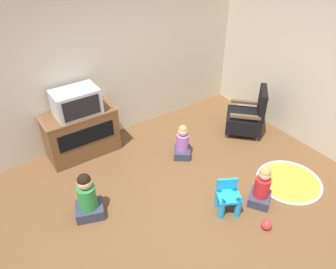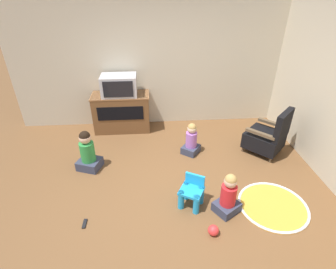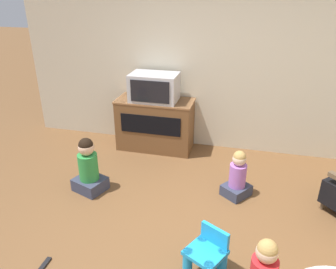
# 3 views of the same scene
# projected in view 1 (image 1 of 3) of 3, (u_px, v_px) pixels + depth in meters

# --- Properties ---
(ground_plane) EXTENTS (30.00, 30.00, 0.00)m
(ground_plane) POSITION_uv_depth(u_px,v_px,m) (196.00, 204.00, 4.61)
(ground_plane) COLOR brown
(wall_back) EXTENTS (5.58, 0.12, 2.70)m
(wall_back) POSITION_uv_depth(u_px,v_px,m) (102.00, 63.00, 5.31)
(wall_back) COLOR beige
(wall_back) RESTS_ON ground_plane
(tv_cabinet) EXTENTS (1.15, 0.52, 0.79)m
(tv_cabinet) POSITION_uv_depth(u_px,v_px,m) (81.00, 133.00, 5.33)
(tv_cabinet) COLOR brown
(tv_cabinet) RESTS_ON ground_plane
(television) EXTENTS (0.69, 0.46, 0.40)m
(television) POSITION_uv_depth(u_px,v_px,m) (76.00, 102.00, 4.99)
(television) COLOR #B7B7BC
(television) RESTS_ON tv_cabinet
(black_armchair) EXTENTS (0.85, 0.85, 0.89)m
(black_armchair) POSITION_uv_depth(u_px,v_px,m) (247.00, 117.00, 5.88)
(black_armchair) COLOR brown
(black_armchair) RESTS_ON ground_plane
(yellow_kid_chair) EXTENTS (0.41, 0.40, 0.45)m
(yellow_kid_chair) POSITION_uv_depth(u_px,v_px,m) (228.00, 199.00, 4.41)
(yellow_kid_chair) COLOR #1E99DB
(yellow_kid_chair) RESTS_ON ground_plane
(play_mat) EXTENTS (0.98, 0.98, 0.04)m
(play_mat) POSITION_uv_depth(u_px,v_px,m) (289.00, 181.00, 4.96)
(play_mat) COLOR gold
(play_mat) RESTS_ON ground_plane
(child_watching_left) EXTENTS (0.40, 0.41, 0.60)m
(child_watching_left) POSITION_uv_depth(u_px,v_px,m) (182.00, 143.00, 5.35)
(child_watching_left) COLOR #33384C
(child_watching_left) RESTS_ON ground_plane
(child_watching_center) EXTENTS (0.42, 0.41, 0.63)m
(child_watching_center) POSITION_uv_depth(u_px,v_px,m) (262.00, 188.00, 4.48)
(child_watching_center) COLOR #33384C
(child_watching_center) RESTS_ON ground_plane
(child_watching_right) EXTENTS (0.45, 0.42, 0.71)m
(child_watching_right) POSITION_uv_depth(u_px,v_px,m) (87.00, 198.00, 4.27)
(child_watching_right) COLOR #33384C
(child_watching_right) RESTS_ON ground_plane
(toy_ball) EXTENTS (0.14, 0.14, 0.14)m
(toy_ball) POSITION_uv_depth(u_px,v_px,m) (267.00, 225.00, 4.22)
(toy_ball) COLOR red
(toy_ball) RESTS_ON ground_plane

